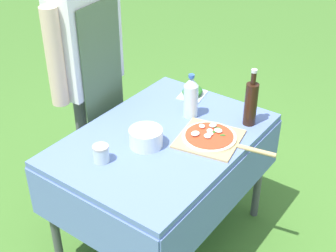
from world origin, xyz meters
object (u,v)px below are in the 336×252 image
water_bottle (191,97)px  herb_container (192,92)px  person_cook (88,63)px  mixing_tub (146,138)px  pizza_on_peel (211,138)px  sauce_jar (101,155)px  prep_table (163,151)px  oil_bottle (251,103)px

water_bottle → herb_container: 0.26m
person_cook → herb_container: 0.63m
person_cook → mixing_tub: (-0.21, -0.58, -0.17)m
pizza_on_peel → mixing_tub: (-0.23, 0.24, 0.03)m
pizza_on_peel → sauce_jar: size_ratio=5.99×
person_cook → mixing_tub: 0.64m
water_bottle → mixing_tub: bearing=176.4°
person_cook → pizza_on_peel: 0.84m
pizza_on_peel → water_bottle: size_ratio=2.06×
person_cook → pizza_on_peel: size_ratio=3.09×
person_cook → sauce_jar: (-0.44, -0.49, -0.18)m
pizza_on_peel → herb_container: herb_container is taller
person_cook → prep_table: bearing=74.7°
pizza_on_peel → sauce_jar: bearing=133.5°
pizza_on_peel → herb_container: 0.48m
person_cook → oil_bottle: size_ratio=5.02×
prep_table → sauce_jar: 0.38m
pizza_on_peel → herb_container: size_ratio=2.71×
herb_container → sauce_jar: 0.80m
oil_bottle → herb_container: oil_bottle is taller
person_cook → sauce_jar: size_ratio=18.49×
pizza_on_peel → water_bottle: 0.28m
person_cook → pizza_on_peel: bearing=85.2°
mixing_tub → oil_bottle: bearing=-33.3°
prep_table → sauce_jar: sauce_jar is taller
pizza_on_peel → mixing_tub: bearing=122.8°
water_bottle → mixing_tub: water_bottle is taller
sauce_jar → oil_bottle: bearing=-29.6°
oil_bottle → pizza_on_peel: bearing=162.6°
prep_table → herb_container: size_ratio=5.97×
prep_table → person_cook: bearing=80.8°
oil_bottle → herb_container: bearing=78.5°
water_bottle → sauce_jar: 0.61m
prep_table → person_cook: person_cook is taller
person_cook → water_bottle: size_ratio=6.37×
water_bottle → sauce_jar: size_ratio=2.90×
person_cook → herb_container: (0.36, -0.48, -0.19)m
sauce_jar → prep_table: bearing=-17.5°
pizza_on_peel → water_bottle: water_bottle is taller
prep_table → water_bottle: (0.26, -0.00, 0.21)m
person_cook → pizza_on_peel: person_cook is taller
prep_table → person_cook: 0.68m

